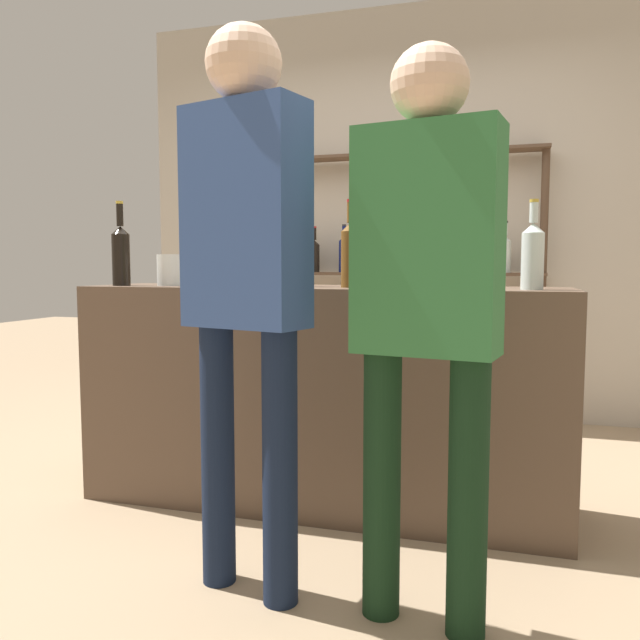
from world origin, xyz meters
TOP-DOWN VIEW (x-y plane):
  - ground_plane at (0.00, 0.00)m, footprint 16.00×16.00m
  - bar_counter at (0.00, 0.00)m, footprint 2.05×0.51m
  - back_wall at (0.00, 1.85)m, footprint 3.65×0.12m
  - back_shelf at (-0.01, 1.67)m, footprint 2.02×0.18m
  - counter_bottle_0 at (0.14, -0.05)m, footprint 0.08×0.08m
  - counter_bottle_1 at (-0.11, 0.01)m, footprint 0.07×0.07m
  - counter_bottle_2 at (-0.89, -0.12)m, footprint 0.08×0.08m
  - counter_bottle_3 at (0.85, -0.10)m, footprint 0.08×0.08m
  - counter_bottle_4 at (-0.31, -0.01)m, footprint 0.07×0.07m
  - counter_bottle_5 at (0.48, 0.07)m, footprint 0.07×0.07m
  - wine_glass at (-0.52, 0.15)m, footprint 0.07×0.07m
  - cork_jar at (-0.67, -0.06)m, footprint 0.13×0.13m
  - customer_right at (0.55, -0.80)m, footprint 0.42×0.24m
  - customer_center at (-0.01, -0.78)m, footprint 0.42×0.27m

SIDE VIEW (x-z plane):
  - ground_plane at x=0.00m, z-range 0.00..0.00m
  - bar_counter at x=0.00m, z-range 0.00..0.95m
  - customer_right at x=0.55m, z-range 0.16..1.79m
  - cork_jar at x=-0.67m, z-range 0.95..1.09m
  - customer_center at x=-0.01m, z-range 0.18..1.94m
  - counter_bottle_4 at x=-0.31m, z-range 0.91..1.24m
  - counter_bottle_3 at x=0.85m, z-range 0.92..1.25m
  - wine_glass at x=-0.52m, z-range 0.99..1.17m
  - counter_bottle_5 at x=0.48m, z-range 0.91..1.27m
  - counter_bottle_0 at x=0.14m, z-range 0.91..1.27m
  - counter_bottle_2 at x=-0.89m, z-range 0.91..1.28m
  - counter_bottle_1 at x=-0.11m, z-range 0.91..1.28m
  - back_shelf at x=-0.01m, z-range 0.28..2.07m
  - back_wall at x=0.00m, z-range 0.00..2.80m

